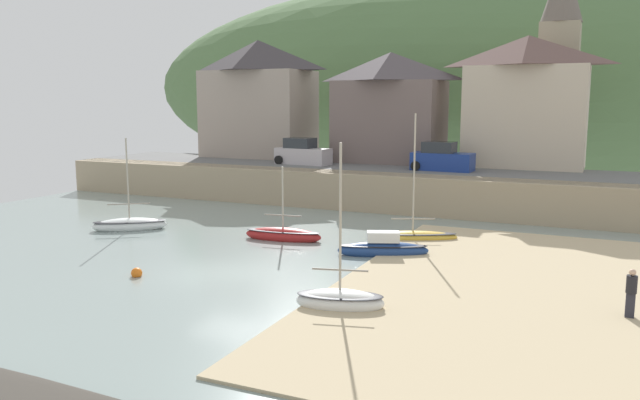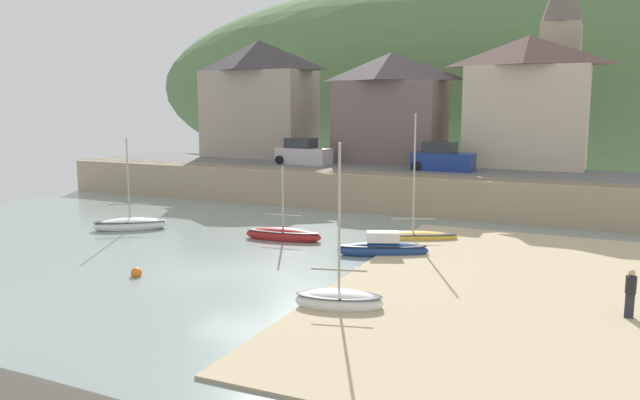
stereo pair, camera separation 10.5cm
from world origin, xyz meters
TOP-DOWN VIEW (x-y plane):
  - ground at (1.40, -9.56)m, footprint 48.00×41.00m
  - quay_seawall at (0.00, 17.50)m, footprint 48.00×9.40m
  - hillside_backdrop at (-2.34, 55.20)m, footprint 80.00×44.00m
  - waterfront_building_left at (-12.62, 25.20)m, footprint 8.94×5.80m
  - waterfront_building_centre at (-1.05, 25.20)m, footprint 8.15×5.64m
  - waterfront_building_right at (8.91, 25.20)m, footprint 8.46×4.48m
  - church_with_spire at (10.66, 29.20)m, footprint 3.00×3.00m
  - sailboat_blue_trim at (5.13, 5.55)m, footprint 4.27×2.51m
  - rowboat_small_beached at (-0.62, 6.56)m, footprint 4.21×1.57m
  - sailboat_tall_mast at (5.49, 9.23)m, footprint 4.63×2.78m
  - sailboat_far_left at (6.23, -2.30)m, footprint 3.29×2.00m
  - dinghy_open_wooden at (-9.62, 5.39)m, footprint 4.00×3.45m
  - parked_car_near_slipway at (-6.36, 20.70)m, footprint 4.22×2.02m
  - parked_car_by_wall at (4.15, 20.70)m, footprint 4.19×1.93m
  - person_on_slipway at (15.30, 0.55)m, footprint 0.34×0.34m
  - mooring_buoy at (-2.90, -1.98)m, footprint 0.45×0.45m

SIDE VIEW (x-z plane):
  - mooring_buoy at x=-2.90m, z-range -0.09..0.36m
  - ground at x=1.40m, z-range -0.14..0.47m
  - sailboat_tall_mast at x=5.49m, z-range -3.06..3.56m
  - rowboat_small_beached at x=-0.62m, z-range -1.72..2.26m
  - dinghy_open_wooden at x=-9.62m, z-range -2.36..2.92m
  - sailboat_far_left at x=6.23m, z-range -2.66..3.27m
  - sailboat_blue_trim at x=5.13m, z-range -0.33..0.98m
  - person_on_slipway at x=15.30m, z-range 0.17..1.79m
  - quay_seawall at x=0.00m, z-range 0.16..2.56m
  - parked_car_near_slipway at x=-6.36m, z-range 2.23..4.18m
  - parked_car_by_wall at x=4.15m, z-range 2.23..4.18m
  - waterfront_building_centre at x=-1.05m, z-range 2.47..10.80m
  - waterfront_building_right at x=8.91m, z-range 2.49..11.65m
  - waterfront_building_left at x=-12.62m, z-range 2.48..12.14m
  - hillside_backdrop at x=-2.34m, z-range -3.73..21.16m
  - church_with_spire at x=10.66m, z-range 2.64..18.07m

